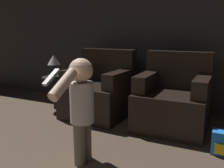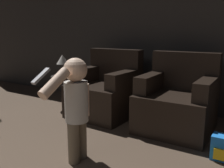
{
  "view_description": "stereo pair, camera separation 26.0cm",
  "coord_description": "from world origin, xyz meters",
  "px_view_note": "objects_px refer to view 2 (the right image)",
  "views": [
    {
      "loc": [
        1.38,
        0.86,
        1.12
      ],
      "look_at": [
        0.24,
        3.14,
        0.6
      ],
      "focal_mm": 40.0,
      "sensor_mm": 36.0,
      "label": 1
    },
    {
      "loc": [
        1.61,
        0.99,
        1.12
      ],
      "look_at": [
        0.24,
        3.14,
        0.6
      ],
      "focal_mm": 40.0,
      "sensor_mm": 36.0,
      "label": 2
    }
  ],
  "objects_px": {
    "armchair_right": "(177,103)",
    "lamp": "(62,60)",
    "person_toddler": "(76,102)",
    "armchair_left": "(105,92)"
  },
  "relations": [
    {
      "from": "person_toddler",
      "to": "lamp",
      "type": "height_order",
      "value": "person_toddler"
    },
    {
      "from": "armchair_left",
      "to": "person_toddler",
      "type": "relative_size",
      "value": 0.97
    },
    {
      "from": "armchair_left",
      "to": "person_toddler",
      "type": "xyz_separation_m",
      "value": [
        0.51,
        -1.2,
        0.22
      ]
    },
    {
      "from": "armchair_right",
      "to": "lamp",
      "type": "bearing_deg",
      "value": -179.33
    },
    {
      "from": "lamp",
      "to": "armchair_right",
      "type": "bearing_deg",
      "value": 1.6
    },
    {
      "from": "person_toddler",
      "to": "lamp",
      "type": "xyz_separation_m",
      "value": [
        -1.24,
        1.15,
        0.19
      ]
    },
    {
      "from": "armchair_right",
      "to": "person_toddler",
      "type": "xyz_separation_m",
      "value": [
        -0.51,
        -1.2,
        0.22
      ]
    },
    {
      "from": "armchair_right",
      "to": "lamp",
      "type": "xyz_separation_m",
      "value": [
        -1.75,
        -0.05,
        0.4
      ]
    },
    {
      "from": "armchair_left",
      "to": "armchair_right",
      "type": "relative_size",
      "value": 1.0
    },
    {
      "from": "armchair_left",
      "to": "lamp",
      "type": "height_order",
      "value": "armchair_left"
    }
  ]
}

